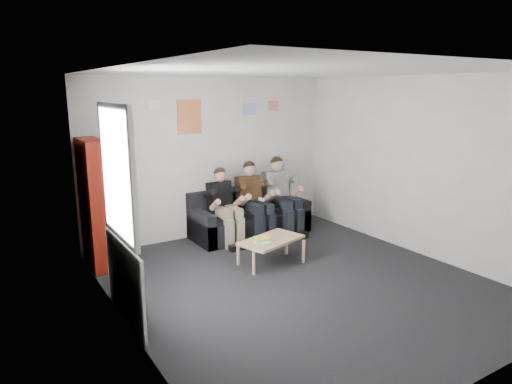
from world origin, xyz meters
TOP-DOWN VIEW (x-y plane):
  - room_shell at (0.00, 0.00)m, footprint 5.00×5.00m
  - sofa at (0.50, 2.11)m, footprint 2.04×0.83m
  - bookshelf at (-2.09, 2.01)m, footprint 0.27×0.82m
  - coffee_table at (0.05, 0.74)m, footprint 0.95×0.52m
  - game_cases at (-0.11, 0.73)m, footprint 0.25×0.22m
  - person_left at (-0.06, 1.92)m, footprint 0.38×0.82m
  - person_middle at (0.50, 1.92)m, footprint 0.41×0.88m
  - person_right at (1.07, 1.92)m, footprint 0.43×0.92m
  - radiator at (-2.15, 0.20)m, footprint 0.10×0.64m
  - window at (-2.22, 0.20)m, footprint 0.05×1.30m
  - poster_large at (-0.40, 2.49)m, footprint 0.42×0.01m
  - poster_blue at (0.75, 2.49)m, footprint 0.25×0.01m
  - poster_pink at (1.25, 2.49)m, footprint 0.22×0.01m
  - poster_sign at (-1.00, 2.49)m, footprint 0.20×0.01m

SIDE VIEW (x-z plane):
  - sofa at x=0.50m, z-range -0.11..0.68m
  - coffee_table at x=0.05m, z-range 0.14..0.52m
  - radiator at x=-2.15m, z-range 0.05..0.65m
  - game_cases at x=-0.11m, z-range 0.38..0.43m
  - person_left at x=-0.06m, z-range 0.00..1.24m
  - person_middle at x=0.50m, z-range -0.01..1.29m
  - person_right at x=1.07m, z-range -0.02..1.32m
  - bookshelf at x=-2.09m, z-range 0.00..1.83m
  - window at x=-2.22m, z-range -0.15..2.21m
  - room_shell at x=0.00m, z-range -1.15..3.85m
  - poster_large at x=-0.40m, z-range 1.77..2.32m
  - poster_blue at x=0.75m, z-range 2.05..2.25m
  - poster_pink at x=1.25m, z-range 2.11..2.29m
  - poster_sign at x=-1.00m, z-range 2.18..2.32m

